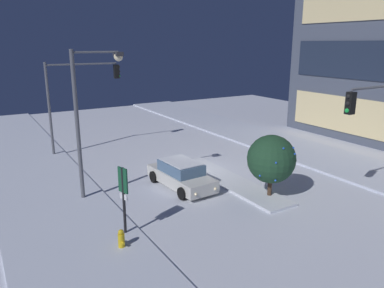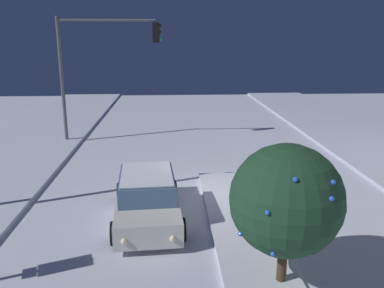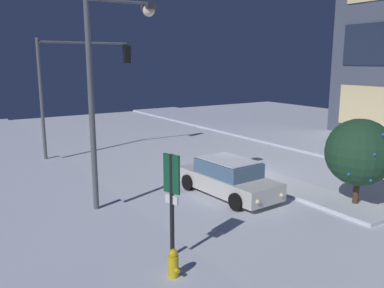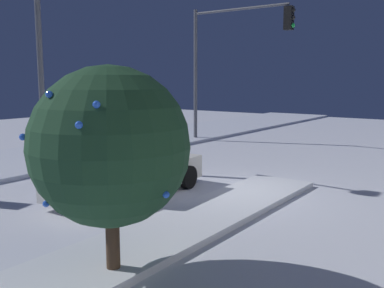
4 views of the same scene
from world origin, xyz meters
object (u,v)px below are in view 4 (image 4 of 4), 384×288
Objects in this scene: car_near at (129,170)px; decorated_tree_median at (110,147)px; street_lamp_arched at (50,25)px; traffic_light_corner_near_left at (231,48)px.

decorated_tree_median reaches higher than car_near.
car_near is at bearing -10.00° from street_lamp_arched.
traffic_light_corner_near_left is 9.00m from street_lamp_arched.
traffic_light_corner_near_left is at bearing 81.67° from street_lamp_arched.
traffic_light_corner_near_left is 0.87× the size of street_lamp_arched.
traffic_light_corner_near_left reaches higher than car_near.
traffic_light_corner_near_left is at bearing -156.05° from decorated_tree_median.
street_lamp_arched is at bearing -100.88° from traffic_light_corner_near_left.
traffic_light_corner_near_left is (-9.83, -2.79, 3.88)m from car_near.
traffic_light_corner_near_left is 14.95m from decorated_tree_median.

